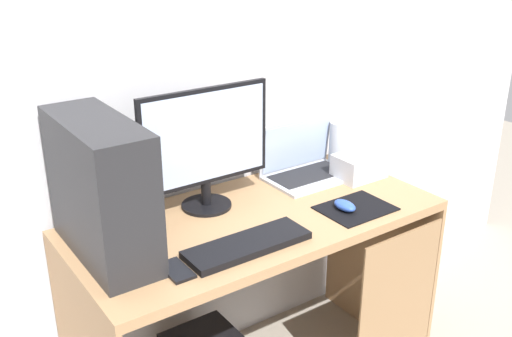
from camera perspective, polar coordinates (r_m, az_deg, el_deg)
wall_back at (r=2.24m, az=-5.23°, el=11.06°), size 4.00×0.05×2.60m
desk at (r=2.20m, az=0.56°, el=-8.40°), size 1.33×0.63×0.78m
pc_tower at (r=1.85m, az=-14.66°, el=-1.93°), size 0.18×0.49×0.44m
monitor at (r=2.09m, az=-4.86°, el=2.20°), size 0.50×0.18×0.45m
laptop at (r=2.44m, az=4.80°, el=0.27°), size 0.36×0.24×0.23m
speaker at (r=2.56m, az=7.81°, el=2.38°), size 0.07×0.07×0.19m
projector at (r=2.45m, az=9.91°, el=0.24°), size 0.20×0.14×0.10m
keyboard at (r=1.91m, az=-0.83°, el=-7.34°), size 0.42×0.14×0.02m
mousepad at (r=2.20m, az=9.55°, el=-3.79°), size 0.26×0.20×0.00m
mouse_left at (r=2.17m, az=8.54°, el=-3.54°), size 0.06×0.10×0.03m
cell_phone at (r=1.81m, az=-7.67°, el=-9.68°), size 0.07×0.13×0.01m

